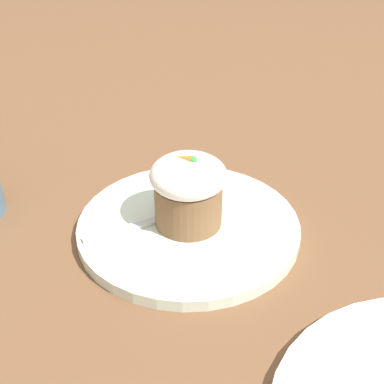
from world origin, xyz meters
name	(u,v)px	position (x,y,z in m)	size (l,w,h in m)	color
ground_plane	(188,232)	(0.00, 0.00, 0.00)	(4.00, 4.00, 0.00)	brown
dessert_plate	(188,227)	(0.00, 0.00, 0.01)	(0.25, 0.25, 0.01)	silver
carrot_cake	(192,188)	(0.00, 0.00, 0.06)	(0.08, 0.08, 0.09)	brown
spoon	(161,218)	(0.03, 0.01, 0.02)	(0.10, 0.11, 0.01)	silver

